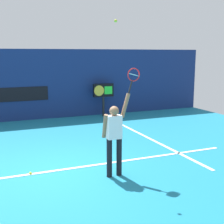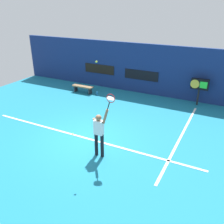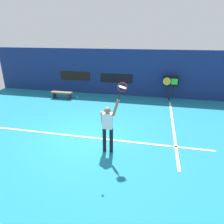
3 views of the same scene
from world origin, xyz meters
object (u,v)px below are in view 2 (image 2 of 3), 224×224
(tennis_player, at_px, (99,132))
(spare_ball, at_px, (73,134))
(scoreboard_clock, at_px, (200,85))
(tennis_racket, at_px, (110,99))
(water_bottle, at_px, (97,93))
(court_bench, at_px, (83,88))
(tennis_ball, at_px, (96,62))

(tennis_player, height_order, spare_ball, tennis_player)
(scoreboard_clock, bearing_deg, tennis_player, -108.98)
(tennis_player, relative_size, tennis_racket, 3.16)
(tennis_player, bearing_deg, water_bottle, 121.25)
(tennis_racket, bearing_deg, court_bench, 131.20)
(court_bench, bearing_deg, scoreboard_clock, 9.99)
(scoreboard_clock, distance_m, court_bench, 7.03)
(tennis_ball, xyz_separation_m, spare_ball, (-1.84, 0.91, -3.54))
(scoreboard_clock, height_order, spare_ball, scoreboard_clock)
(water_bottle, bearing_deg, tennis_player, -58.75)
(tennis_ball, distance_m, court_bench, 7.98)
(tennis_player, relative_size, scoreboard_clock, 1.30)
(tennis_ball, bearing_deg, court_bench, 128.12)
(tennis_racket, distance_m, court_bench, 7.82)
(tennis_player, distance_m, water_bottle, 6.70)
(tennis_racket, xyz_separation_m, spare_ball, (-2.31, 0.85, -2.33))
(scoreboard_clock, bearing_deg, spare_ball, -124.85)
(tennis_ball, distance_m, water_bottle, 7.53)
(tennis_player, xyz_separation_m, tennis_ball, (0.00, -0.06, 2.56))
(tennis_ball, bearing_deg, tennis_player, 92.93)
(tennis_ball, relative_size, court_bench, 0.05)
(court_bench, relative_size, spare_ball, 20.59)
(tennis_ball, distance_m, scoreboard_clock, 7.73)
(scoreboard_clock, relative_size, court_bench, 1.09)
(tennis_racket, relative_size, tennis_ball, 9.22)
(tennis_player, bearing_deg, spare_ball, 155.19)
(scoreboard_clock, relative_size, water_bottle, 6.33)
(scoreboard_clock, bearing_deg, water_bottle, -168.24)
(tennis_racket, relative_size, scoreboard_clock, 0.41)
(scoreboard_clock, distance_m, water_bottle, 6.03)
(scoreboard_clock, xyz_separation_m, spare_ball, (-4.21, -6.04, -1.13))
(tennis_racket, distance_m, spare_ball, 3.39)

